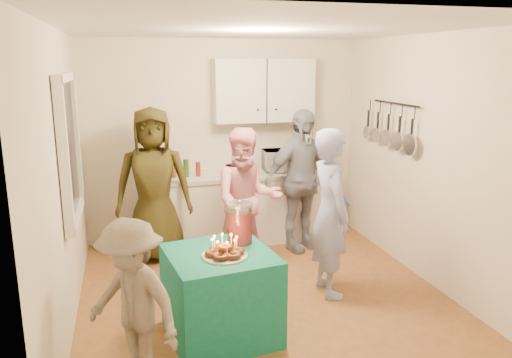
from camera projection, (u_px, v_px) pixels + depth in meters
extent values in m
plane|color=brown|center=(265.00, 298.00, 5.00)|extent=(4.00, 4.00, 0.00)
plane|color=white|center=(266.00, 28.00, 4.41)|extent=(4.00, 4.00, 0.00)
plane|color=silver|center=(224.00, 140.00, 6.59)|extent=(3.60, 3.60, 0.00)
plane|color=silver|center=(63.00, 183.00, 4.26)|extent=(4.00, 4.00, 0.00)
plane|color=silver|center=(433.00, 162.00, 5.16)|extent=(4.00, 4.00, 0.00)
cube|color=black|center=(68.00, 149.00, 4.49)|extent=(0.04, 1.00, 1.20)
cube|color=white|center=(244.00, 209.00, 6.56)|extent=(2.20, 0.58, 0.86)
cube|color=beige|center=(244.00, 175.00, 6.45)|extent=(2.24, 0.62, 0.05)
cube|color=white|center=(264.00, 91.00, 6.42)|extent=(1.30, 0.30, 0.80)
cube|color=black|center=(393.00, 125.00, 5.73)|extent=(0.12, 1.00, 0.60)
imported|color=white|center=(283.00, 160.00, 6.54)|extent=(0.53, 0.38, 0.28)
cube|color=#106E59|center=(221.00, 295.00, 4.24)|extent=(0.96, 0.96, 0.76)
cylinder|color=red|center=(240.00, 224.00, 4.36)|extent=(0.22, 0.22, 0.34)
imported|color=#9FA7E7|center=(330.00, 213.00, 4.95)|extent=(0.42, 0.63, 1.70)
imported|color=brown|center=(153.00, 185.00, 5.83)|extent=(0.92, 0.63, 1.82)
imported|color=pink|center=(247.00, 201.00, 5.51)|extent=(0.83, 0.67, 1.62)
imported|color=#101835|center=(300.00, 181.00, 6.15)|extent=(1.12, 0.73, 1.76)
imported|color=#665D51|center=(133.00, 304.00, 3.56)|extent=(0.91, 0.91, 1.26)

